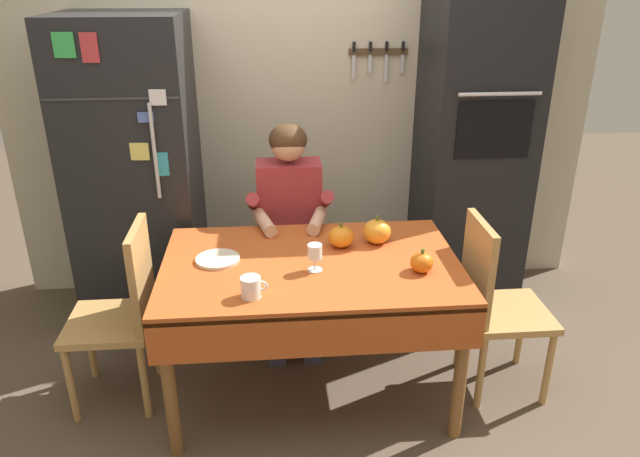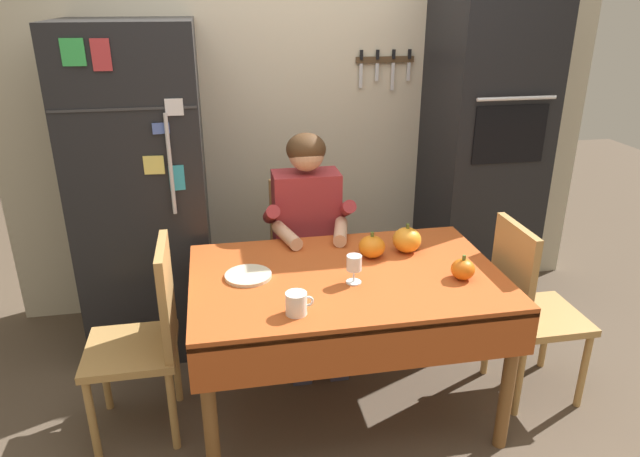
% 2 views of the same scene
% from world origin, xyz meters
% --- Properties ---
extents(ground_plane, '(10.00, 10.00, 0.00)m').
position_xyz_m(ground_plane, '(0.00, 0.00, 0.00)').
color(ground_plane, brown).
rests_on(ground_plane, ground).
extents(back_wall_assembly, '(3.70, 0.13, 2.60)m').
position_xyz_m(back_wall_assembly, '(0.05, 1.35, 1.30)').
color(back_wall_assembly, beige).
rests_on(back_wall_assembly, ground).
extents(refrigerator, '(0.68, 0.71, 1.80)m').
position_xyz_m(refrigerator, '(-0.95, 0.96, 0.90)').
color(refrigerator, black).
rests_on(refrigerator, ground).
extents(wall_oven, '(0.60, 0.64, 2.10)m').
position_xyz_m(wall_oven, '(1.05, 1.00, 1.05)').
color(wall_oven, black).
rests_on(wall_oven, ground).
extents(dining_table, '(1.40, 0.90, 0.74)m').
position_xyz_m(dining_table, '(0.00, 0.08, 0.66)').
color(dining_table, brown).
rests_on(dining_table, ground).
extents(chair_behind_person, '(0.40, 0.40, 0.93)m').
position_xyz_m(chair_behind_person, '(-0.08, 0.87, 0.51)').
color(chair_behind_person, tan).
rests_on(chair_behind_person, ground).
extents(seated_person, '(0.47, 0.55, 1.25)m').
position_xyz_m(seated_person, '(-0.08, 0.68, 0.74)').
color(seated_person, '#38384C').
rests_on(seated_person, ground).
extents(chair_right_side, '(0.40, 0.40, 0.93)m').
position_xyz_m(chair_right_side, '(0.90, 0.06, 0.51)').
color(chair_right_side, tan).
rests_on(chair_right_side, ground).
extents(chair_left_side, '(0.40, 0.40, 0.93)m').
position_xyz_m(chair_left_side, '(-0.90, 0.14, 0.51)').
color(chair_left_side, tan).
rests_on(chair_left_side, ground).
extents(coffee_mug, '(0.11, 0.09, 0.09)m').
position_xyz_m(coffee_mug, '(-0.27, -0.21, 0.79)').
color(coffee_mug, white).
rests_on(coffee_mug, dining_table).
extents(wine_glass, '(0.07, 0.07, 0.13)m').
position_xyz_m(wine_glass, '(0.01, 0.01, 0.83)').
color(wine_glass, white).
rests_on(wine_glass, dining_table).
extents(pumpkin_large, '(0.13, 0.13, 0.13)m').
position_xyz_m(pumpkin_large, '(0.16, 0.26, 0.79)').
color(pumpkin_large, orange).
rests_on(pumpkin_large, dining_table).
extents(pumpkin_medium, '(0.10, 0.10, 0.11)m').
position_xyz_m(pumpkin_medium, '(0.49, -0.04, 0.79)').
color(pumpkin_medium, orange).
rests_on(pumpkin_medium, dining_table).
extents(pumpkin_small, '(0.14, 0.14, 0.14)m').
position_xyz_m(pumpkin_small, '(0.34, 0.28, 0.80)').
color(pumpkin_small, orange).
rests_on(pumpkin_small, dining_table).
extents(serving_tray, '(0.21, 0.21, 0.02)m').
position_xyz_m(serving_tray, '(-0.44, 0.15, 0.75)').
color(serving_tray, beige).
rests_on(serving_tray, dining_table).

